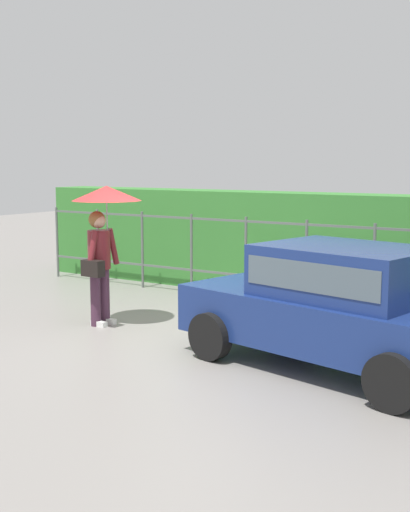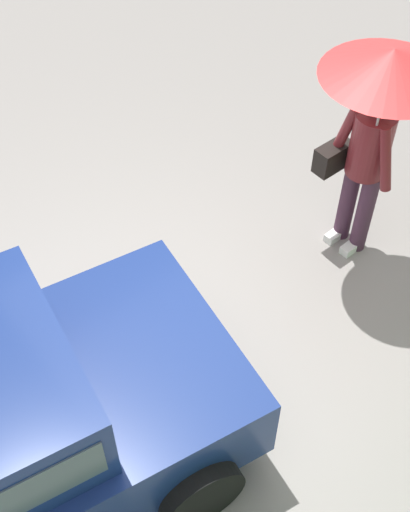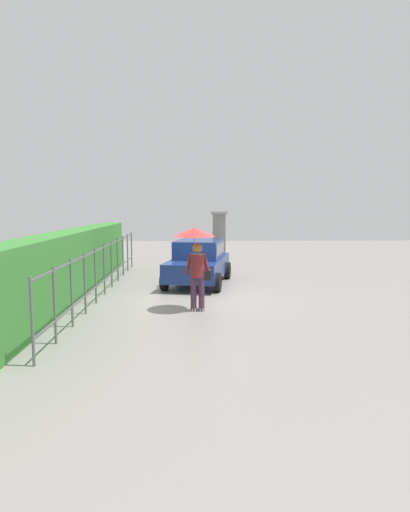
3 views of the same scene
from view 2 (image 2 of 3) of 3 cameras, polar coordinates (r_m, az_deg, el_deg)
name	(u,v)px [view 2 (image 2 of 3)]	position (r m, az deg, el deg)	size (l,w,h in m)	color
ground_plane	(208,337)	(5.66, 0.23, -6.90)	(40.00, 40.00, 0.00)	gray
pedestrian	(380,104)	(5.40, 14.57, 12.31)	(1.03, 1.03, 2.10)	#47283D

